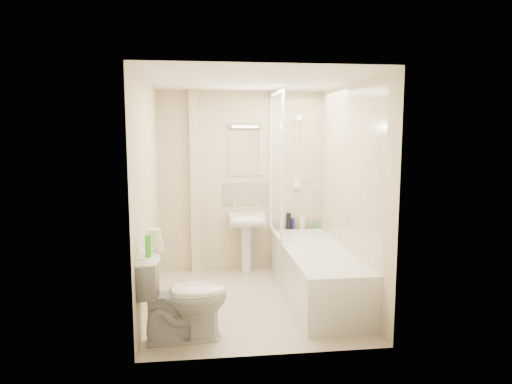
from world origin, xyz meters
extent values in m
plane|color=beige|center=(0.00, 0.00, 0.00)|extent=(2.50, 2.50, 0.00)
cube|color=beige|center=(0.00, 1.25, 1.20)|extent=(2.20, 0.02, 2.40)
cube|color=beige|center=(-1.10, 0.00, 1.20)|extent=(0.02, 2.50, 2.40)
cube|color=beige|center=(1.10, 0.00, 1.20)|extent=(0.02, 2.50, 2.40)
cube|color=white|center=(0.00, 0.00, 2.40)|extent=(2.20, 2.50, 0.02)
cube|color=beige|center=(0.75, 1.24, 1.42)|extent=(0.70, 0.01, 1.75)
cube|color=beige|center=(1.09, 0.08, 1.42)|extent=(0.01, 2.10, 1.75)
cube|color=beige|center=(-0.62, 1.19, 1.20)|extent=(0.12, 0.12, 2.40)
cube|color=beige|center=(0.05, 1.24, 1.03)|extent=(0.60, 0.02, 0.30)
cube|color=white|center=(0.05, 1.24, 1.58)|extent=(0.46, 0.01, 0.60)
cube|color=silver|center=(0.05, 1.22, 1.95)|extent=(0.42, 0.07, 0.07)
cube|color=white|center=(0.75, 0.08, 0.28)|extent=(0.70, 2.10, 0.55)
cube|color=white|center=(0.75, 0.08, 0.49)|extent=(0.56, 1.96, 0.05)
cube|color=white|center=(0.40, 0.80, 1.45)|extent=(0.01, 0.90, 1.80)
cube|color=white|center=(0.40, 1.23, 1.45)|extent=(0.04, 0.04, 1.80)
cube|color=white|center=(0.40, 0.35, 1.45)|extent=(0.04, 0.04, 1.80)
cube|color=white|center=(0.40, 0.80, 2.33)|extent=(0.04, 0.90, 0.04)
cube|color=white|center=(0.40, 0.80, 0.57)|extent=(0.04, 0.90, 0.03)
cylinder|color=white|center=(0.75, 1.22, 1.55)|extent=(0.02, 0.02, 0.90)
cylinder|color=white|center=(0.75, 1.22, 1.10)|extent=(0.05, 0.05, 0.02)
cylinder|color=white|center=(0.75, 1.22, 2.00)|extent=(0.05, 0.05, 0.02)
cylinder|color=white|center=(0.75, 1.15, 2.03)|extent=(0.08, 0.11, 0.11)
cube|color=white|center=(0.75, 1.21, 1.17)|extent=(0.10, 0.05, 0.14)
cylinder|color=white|center=(0.73, 1.19, 1.60)|extent=(0.01, 0.13, 0.84)
cylinder|color=white|center=(0.05, 1.08, 0.31)|extent=(0.13, 0.13, 0.63)
cube|color=white|center=(0.05, 1.05, 0.72)|extent=(0.47, 0.36, 0.14)
ellipsoid|color=white|center=(0.05, 0.88, 0.72)|extent=(0.47, 0.20, 0.14)
cube|color=silver|center=(0.05, 1.05, 0.77)|extent=(0.32, 0.23, 0.04)
cylinder|color=white|center=(-0.10, 1.16, 0.83)|extent=(0.03, 0.03, 0.10)
cylinder|color=white|center=(0.20, 1.16, 0.83)|extent=(0.03, 0.03, 0.10)
sphere|color=white|center=(-0.10, 1.16, 0.88)|extent=(0.04, 0.04, 0.04)
sphere|color=white|center=(0.20, 1.16, 0.88)|extent=(0.04, 0.04, 0.04)
cylinder|color=silver|center=(0.54, 1.16, 0.61)|extent=(0.06, 0.06, 0.13)
cylinder|color=black|center=(0.64, 1.16, 0.66)|extent=(0.07, 0.07, 0.22)
cylinder|color=#151356|center=(0.69, 1.16, 0.62)|extent=(0.05, 0.05, 0.14)
cylinder|color=#F7E7BF|center=(0.81, 1.16, 0.63)|extent=(0.06, 0.06, 0.17)
cylinder|color=white|center=(0.84, 1.16, 0.62)|extent=(0.05, 0.05, 0.14)
cylinder|color=green|center=(1.00, 1.16, 0.60)|extent=(0.06, 0.06, 0.09)
imported|color=white|center=(-0.72, -0.85, 0.40)|extent=(0.55, 0.84, 0.81)
cylinder|color=white|center=(-0.93, -0.78, 0.86)|extent=(0.10, 0.10, 0.10)
cylinder|color=white|center=(-0.96, -0.78, 0.96)|extent=(0.11, 0.11, 0.10)
cylinder|color=green|center=(-1.00, -0.96, 0.90)|extent=(0.05, 0.05, 0.19)
camera|label=1|loc=(-0.54, -4.84, 1.88)|focal=32.00mm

